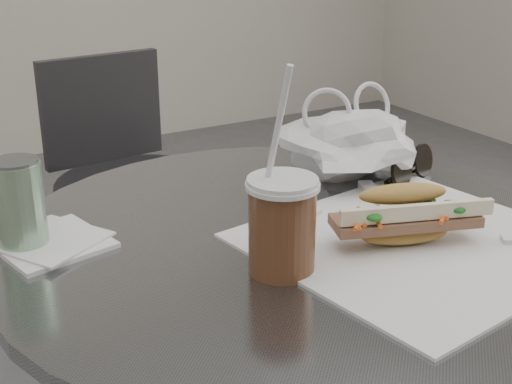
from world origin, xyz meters
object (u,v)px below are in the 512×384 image
drink_can (20,205)px  sunglasses (411,168)px  banh_mi (404,216)px  iced_coffee (282,224)px  chair_far (135,229)px

drink_can → sunglasses: bearing=-5.3°
banh_mi → drink_can: size_ratio=2.09×
sunglasses → iced_coffee: bearing=-173.4°
chair_far → drink_can: (-0.43, -0.80, 0.44)m
chair_far → iced_coffee: (-0.18, -1.01, 0.44)m
sunglasses → drink_can: drink_can is taller
banh_mi → chair_far: bearing=108.2°
drink_can → banh_mi: bearing=-28.8°
banh_mi → iced_coffee: bearing=-167.0°
banh_mi → sunglasses: size_ratio=2.09×
chair_far → sunglasses: (0.16, -0.85, 0.40)m
chair_far → drink_can: size_ratio=6.77×
iced_coffee → banh_mi: bearing=-5.9°
banh_mi → drink_can: 0.47m
sunglasses → drink_can: (-0.58, 0.05, 0.04)m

